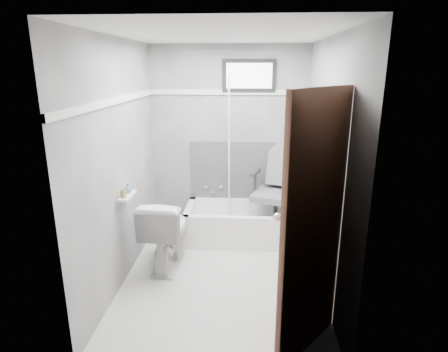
# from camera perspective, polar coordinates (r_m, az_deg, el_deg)

# --- Properties ---
(floor) EXTENTS (2.60, 2.60, 0.00)m
(floor) POSITION_cam_1_polar(r_m,az_deg,el_deg) (4.09, -0.32, -15.00)
(floor) COLOR white
(floor) RESTS_ON ground
(ceiling) EXTENTS (2.60, 2.60, 0.00)m
(ceiling) POSITION_cam_1_polar(r_m,az_deg,el_deg) (3.51, -0.39, 20.83)
(ceiling) COLOR silver
(ceiling) RESTS_ON floor
(wall_back) EXTENTS (2.00, 0.02, 2.40)m
(wall_back) POSITION_cam_1_polar(r_m,az_deg,el_deg) (4.88, 0.72, 5.37)
(wall_back) COLOR slate
(wall_back) RESTS_ON floor
(wall_front) EXTENTS (2.00, 0.02, 2.40)m
(wall_front) POSITION_cam_1_polar(r_m,az_deg,el_deg) (2.38, -2.55, -6.45)
(wall_front) COLOR slate
(wall_front) RESTS_ON floor
(wall_left) EXTENTS (0.02, 2.60, 2.40)m
(wall_left) POSITION_cam_1_polar(r_m,az_deg,el_deg) (3.81, -15.52, 1.69)
(wall_left) COLOR slate
(wall_left) RESTS_ON floor
(wall_right) EXTENTS (0.02, 2.60, 2.40)m
(wall_right) POSITION_cam_1_polar(r_m,az_deg,el_deg) (3.68, 15.36, 1.19)
(wall_right) COLOR slate
(wall_right) RESTS_ON floor
(bathtub) EXTENTS (1.50, 0.70, 0.42)m
(bathtub) POSITION_cam_1_polar(r_m,az_deg,el_deg) (4.81, 3.20, -7.18)
(bathtub) COLOR white
(bathtub) RESTS_ON floor
(office_chair) EXTENTS (0.79, 0.79, 1.08)m
(office_chair) POSITION_cam_1_polar(r_m,az_deg,el_deg) (4.70, 7.92, -2.02)
(office_chair) COLOR slate
(office_chair) RESTS_ON bathtub
(toilet) EXTENTS (0.48, 0.82, 0.78)m
(toilet) POSITION_cam_1_polar(r_m,az_deg,el_deg) (4.17, -8.76, -8.45)
(toilet) COLOR white
(toilet) RESTS_ON floor
(door) EXTENTS (0.78, 0.78, 2.00)m
(door) POSITION_cam_1_polar(r_m,az_deg,el_deg) (2.58, 20.15, -10.53)
(door) COLOR #573120
(door) RESTS_ON floor
(window) EXTENTS (0.66, 0.04, 0.40)m
(window) POSITION_cam_1_polar(r_m,az_deg,el_deg) (4.77, 3.85, 15.00)
(window) COLOR black
(window) RESTS_ON wall_back
(backerboard) EXTENTS (1.50, 0.02, 0.78)m
(backerboard) POSITION_cam_1_polar(r_m,az_deg,el_deg) (4.95, 3.58, 0.76)
(backerboard) COLOR #4C4C4F
(backerboard) RESTS_ON wall_back
(trim_back) EXTENTS (2.00, 0.02, 0.06)m
(trim_back) POSITION_cam_1_polar(r_m,az_deg,el_deg) (4.79, 0.73, 12.65)
(trim_back) COLOR white
(trim_back) RESTS_ON wall_back
(trim_left) EXTENTS (0.02, 2.60, 0.06)m
(trim_left) POSITION_cam_1_polar(r_m,az_deg,el_deg) (3.71, -16.06, 10.99)
(trim_left) COLOR white
(trim_left) RESTS_ON wall_left
(pole) EXTENTS (0.02, 0.31, 1.93)m
(pole) POSITION_cam_1_polar(r_m,az_deg,el_deg) (4.68, 0.79, 3.01)
(pole) COLOR white
(pole) RESTS_ON bathtub
(shelf) EXTENTS (0.10, 0.32, 0.02)m
(shelf) POSITION_cam_1_polar(r_m,az_deg,el_deg) (3.81, -14.51, -2.94)
(shelf) COLOR white
(shelf) RESTS_ON wall_left
(soap_bottle_a) EXTENTS (0.06, 0.06, 0.10)m
(soap_bottle_a) POSITION_cam_1_polar(r_m,az_deg,el_deg) (3.73, -15.10, -2.39)
(soap_bottle_a) COLOR olive
(soap_bottle_a) RESTS_ON shelf
(soap_bottle_b) EXTENTS (0.10, 0.10, 0.10)m
(soap_bottle_b) POSITION_cam_1_polar(r_m,az_deg,el_deg) (3.85, -14.45, -1.81)
(soap_bottle_b) COLOR slate
(soap_bottle_b) RESTS_ON shelf
(faucet) EXTENTS (0.26, 0.10, 0.16)m
(faucet) POSITION_cam_1_polar(r_m,az_deg,el_deg) (5.03, -1.61, -1.96)
(faucet) COLOR silver
(faucet) RESTS_ON wall_back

